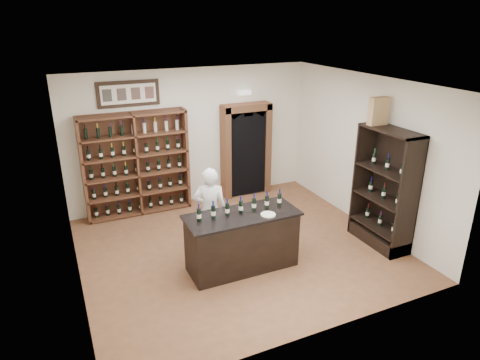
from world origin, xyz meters
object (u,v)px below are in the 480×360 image
at_px(counter_bottle_0, 199,215).
at_px(side_cabinet, 384,206).
at_px(tasting_counter, 242,241).
at_px(shopkeeper, 210,211).
at_px(wine_crate, 378,111).
at_px(wine_shelf, 136,164).

relative_size(counter_bottle_0, side_cabinet, 0.14).
distance_m(tasting_counter, side_cabinet, 2.75).
xyz_separation_m(counter_bottle_0, shopkeeper, (0.43, 0.66, -0.30)).
bearing_deg(counter_bottle_0, shopkeeper, 56.75).
bearing_deg(counter_bottle_0, side_cabinet, -5.83).
bearing_deg(wine_crate, wine_shelf, 145.67).
bearing_deg(side_cabinet, shopkeeper, 161.44).
distance_m(tasting_counter, wine_crate, 3.31).
xyz_separation_m(side_cabinet, wine_crate, (-0.06, 0.36, 1.69)).
distance_m(shopkeeper, wine_crate, 3.44).
distance_m(tasting_counter, counter_bottle_0, 0.95).
height_order(counter_bottle_0, side_cabinet, side_cabinet).
height_order(shopkeeper, wine_crate, wine_crate).
bearing_deg(wine_shelf, wine_crate, -37.33).
height_order(tasting_counter, wine_crate, wine_crate).
xyz_separation_m(wine_shelf, counter_bottle_0, (0.38, -2.88, 0.01)).
distance_m(counter_bottle_0, side_cabinet, 3.48).
xyz_separation_m(wine_shelf, tasting_counter, (1.10, -2.93, -0.61)).
height_order(wine_shelf, tasting_counter, wine_shelf).
relative_size(tasting_counter, side_cabinet, 0.85).
xyz_separation_m(tasting_counter, counter_bottle_0, (-0.72, 0.05, 0.61)).
xyz_separation_m(tasting_counter, shopkeeper, (-0.29, 0.71, 0.31)).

